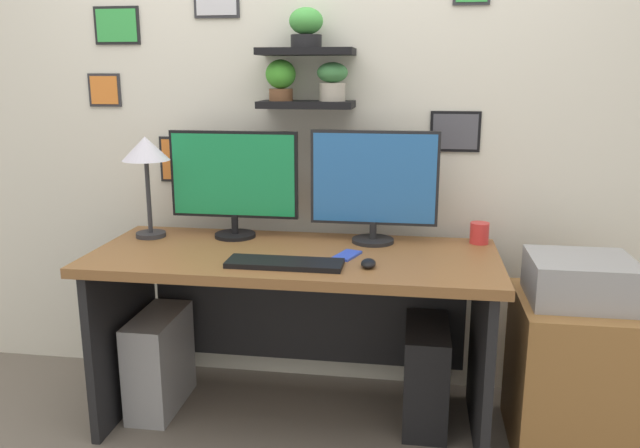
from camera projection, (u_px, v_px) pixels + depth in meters
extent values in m
plane|color=#70665B|center=(295.00, 419.00, 2.74)|extent=(8.00, 8.00, 0.00)
cube|color=silver|center=(311.00, 98.00, 2.84)|extent=(4.40, 0.04, 2.70)
cube|color=black|center=(307.00, 104.00, 2.73)|extent=(0.41, 0.20, 0.03)
cube|color=black|center=(306.00, 52.00, 2.68)|extent=(0.41, 0.20, 0.03)
cylinder|color=black|center=(306.00, 41.00, 2.67)|extent=(0.13, 0.13, 0.05)
ellipsoid|color=green|center=(306.00, 21.00, 2.65)|extent=(0.14, 0.14, 0.11)
cylinder|color=brown|center=(281.00, 95.00, 2.74)|extent=(0.10, 0.10, 0.05)
ellipsoid|color=green|center=(281.00, 74.00, 2.72)|extent=(0.13, 0.13, 0.12)
cylinder|color=#B2A899|center=(332.00, 92.00, 2.70)|extent=(0.11, 0.11, 0.08)
ellipsoid|color=#408548|center=(332.00, 73.00, 2.68)|extent=(0.13, 0.13, 0.09)
cube|color=black|center=(181.00, 159.00, 2.98)|extent=(0.20, 0.02, 0.21)
cube|color=orange|center=(180.00, 160.00, 2.97)|extent=(0.17, 0.00, 0.19)
cube|color=black|center=(117.00, 26.00, 2.88)|extent=(0.22, 0.02, 0.17)
cube|color=green|center=(116.00, 25.00, 2.87)|extent=(0.19, 0.00, 0.14)
cube|color=#2D2D33|center=(105.00, 90.00, 2.96)|extent=(0.16, 0.02, 0.15)
cube|color=orange|center=(104.00, 90.00, 2.95)|extent=(0.13, 0.00, 0.13)
cube|color=#2D2D33|center=(217.00, 1.00, 2.78)|extent=(0.21, 0.02, 0.14)
cube|color=silver|center=(216.00, 1.00, 2.78)|extent=(0.18, 0.00, 0.12)
cube|color=black|center=(455.00, 132.00, 2.76)|extent=(0.22, 0.02, 0.18)
cube|color=#4C4C56|center=(455.00, 132.00, 2.75)|extent=(0.19, 0.00, 0.15)
cube|color=brown|center=(294.00, 257.00, 2.57)|extent=(1.64, 0.68, 0.04)
cube|color=black|center=(124.00, 332.00, 2.76)|extent=(0.04, 0.62, 0.71)
cube|color=black|center=(480.00, 355.00, 2.54)|extent=(0.04, 0.62, 0.71)
cube|color=black|center=(307.00, 309.00, 2.93)|extent=(1.44, 0.02, 0.50)
cylinder|color=black|center=(235.00, 235.00, 2.80)|extent=(0.18, 0.18, 0.02)
cylinder|color=black|center=(235.00, 224.00, 2.79)|extent=(0.03, 0.03, 0.08)
cube|color=black|center=(234.00, 175.00, 2.75)|extent=(0.57, 0.02, 0.38)
cube|color=#198C4C|center=(233.00, 175.00, 2.74)|extent=(0.54, 0.00, 0.35)
cylinder|color=black|center=(373.00, 240.00, 2.72)|extent=(0.18, 0.18, 0.02)
cylinder|color=black|center=(373.00, 230.00, 2.71)|extent=(0.03, 0.03, 0.07)
cube|color=black|center=(374.00, 178.00, 2.66)|extent=(0.54, 0.02, 0.40)
cube|color=#2866B2|center=(374.00, 179.00, 2.65)|extent=(0.52, 0.00, 0.38)
cube|color=black|center=(285.00, 263.00, 2.39)|extent=(0.44, 0.14, 0.02)
ellipsoid|color=black|center=(368.00, 263.00, 2.37)|extent=(0.06, 0.09, 0.03)
cylinder|color=#2D2D33|center=(151.00, 234.00, 2.81)|extent=(0.13, 0.13, 0.02)
cylinder|color=#2D2D33|center=(149.00, 197.00, 2.77)|extent=(0.02, 0.02, 0.32)
cone|color=silver|center=(145.00, 148.00, 2.72)|extent=(0.20, 0.20, 0.10)
cube|color=blue|center=(347.00, 255.00, 2.51)|extent=(0.11, 0.16, 0.01)
cylinder|color=red|center=(479.00, 233.00, 2.69)|extent=(0.08, 0.08, 0.09)
cube|color=#9E6B38|center=(571.00, 374.00, 2.48)|extent=(0.44, 0.50, 0.61)
cube|color=#9E9EA3|center=(580.00, 280.00, 2.39)|extent=(0.38, 0.34, 0.17)
cube|color=#99999E|center=(160.00, 361.00, 2.80)|extent=(0.18, 0.40, 0.43)
cube|color=black|center=(426.00, 374.00, 2.68)|extent=(0.18, 0.40, 0.43)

